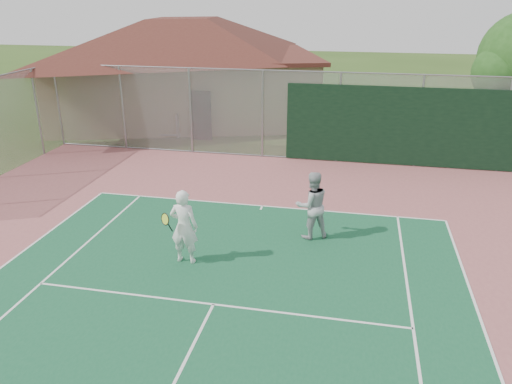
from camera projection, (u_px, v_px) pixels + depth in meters
back_fence at (341, 121)px, 19.29m from camera, size 20.08×0.11×3.53m
clubhouse at (185, 59)px, 26.12m from camera, size 16.25×13.13×6.09m
bleachers at (154, 121)px, 23.89m from camera, size 3.10×1.90×1.13m
player_white_front at (184, 227)px, 12.04m from camera, size 0.87×0.68×1.89m
player_grey_back at (312, 206)px, 13.31m from camera, size 1.13×1.03×1.87m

